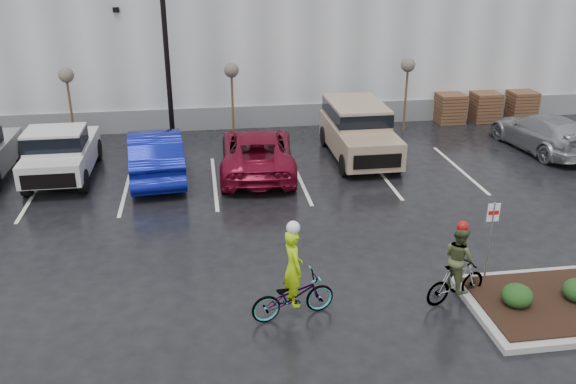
{
  "coord_description": "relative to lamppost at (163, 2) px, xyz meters",
  "views": [
    {
      "loc": [
        -2.86,
        -11.91,
        7.88
      ],
      "look_at": [
        -0.55,
        3.68,
        1.3
      ],
      "focal_mm": 38.0,
      "sensor_mm": 36.0,
      "label": 1
    }
  ],
  "objects": [
    {
      "name": "ground",
      "position": [
        4.0,
        -12.0,
        -5.69
      ],
      "size": [
        120.0,
        120.0,
        0.0
      ],
      "primitive_type": "plane",
      "color": "black",
      "rests_on": "ground"
    },
    {
      "name": "warehouse",
      "position": [
        4.0,
        9.99,
        -2.04
      ],
      "size": [
        60.5,
        15.5,
        7.2
      ],
      "color": "#B2B5B7",
      "rests_on": "ground"
    },
    {
      "name": "lamppost",
      "position": [
        0.0,
        0.0,
        0.0
      ],
      "size": [
        0.5,
        1.0,
        9.22
      ],
      "color": "black",
      "rests_on": "ground"
    },
    {
      "name": "sapling_west",
      "position": [
        -4.0,
        1.0,
        -2.96
      ],
      "size": [
        0.6,
        0.6,
        3.2
      ],
      "color": "#4E361F",
      "rests_on": "ground"
    },
    {
      "name": "sapling_mid",
      "position": [
        2.5,
        1.0,
        -2.96
      ],
      "size": [
        0.6,
        0.6,
        3.2
      ],
      "color": "#4E361F",
      "rests_on": "ground"
    },
    {
      "name": "sapling_east",
      "position": [
        10.0,
        1.0,
        -2.96
      ],
      "size": [
        0.6,
        0.6,
        3.2
      ],
      "color": "#4E361F",
      "rests_on": "ground"
    },
    {
      "name": "pallet_stack_a",
      "position": [
        12.5,
        2.0,
        -5.01
      ],
      "size": [
        1.2,
        1.2,
        1.35
      ],
      "primitive_type": "cube",
      "color": "#4E361F",
      "rests_on": "ground"
    },
    {
      "name": "pallet_stack_b",
      "position": [
        14.2,
        2.0,
        -5.01
      ],
      "size": [
        1.2,
        1.2,
        1.35
      ],
      "primitive_type": "cube",
      "color": "#4E361F",
      "rests_on": "ground"
    },
    {
      "name": "pallet_stack_c",
      "position": [
        16.0,
        2.0,
        -5.01
      ],
      "size": [
        1.2,
        1.2,
        1.35
      ],
      "primitive_type": "cube",
      "color": "#4E361F",
      "rests_on": "ground"
    },
    {
      "name": "shrub_a",
      "position": [
        8.0,
        -13.0,
        -5.27
      ],
      "size": [
        0.7,
        0.7,
        0.52
      ],
      "primitive_type": "ellipsoid",
      "color": "#113314",
      "rests_on": "curb_island"
    },
    {
      "name": "fire_lane_sign",
      "position": [
        7.8,
        -11.8,
        -4.28
      ],
      "size": [
        0.3,
        0.05,
        2.2
      ],
      "color": "gray",
      "rests_on": "ground"
    },
    {
      "name": "pickup_white",
      "position": [
        -3.76,
        -2.44,
        -4.71
      ],
      "size": [
        2.1,
        5.2,
        1.96
      ],
      "primitive_type": null,
      "color": "silver",
      "rests_on": "ground"
    },
    {
      "name": "car_blue",
      "position": [
        -0.51,
        -3.02,
        -4.83
      ],
      "size": [
        2.26,
        5.32,
        1.71
      ],
      "primitive_type": "imported",
      "rotation": [
        0.0,
        0.0,
        3.23
      ],
      "color": "navy",
      "rests_on": "ground"
    },
    {
      "name": "car_red",
      "position": [
        3.1,
        -3.13,
        -4.92
      ],
      "size": [
        2.97,
        5.72,
        1.54
      ],
      "primitive_type": "imported",
      "rotation": [
        0.0,
        0.0,
        3.06
      ],
      "color": "maroon",
      "rests_on": "ground"
    },
    {
      "name": "suv_tan",
      "position": [
        7.11,
        -2.23,
        -4.66
      ],
      "size": [
        2.2,
        5.1,
        2.06
      ],
      "primitive_type": null,
      "color": "tan",
      "rests_on": "ground"
    },
    {
      "name": "car_far_silver",
      "position": [
        14.59,
        -2.36,
        -4.95
      ],
      "size": [
        2.69,
        5.28,
        1.47
      ],
      "primitive_type": "imported",
      "rotation": [
        0.0,
        0.0,
        3.27
      ],
      "color": "#95999C",
      "rests_on": "ground"
    },
    {
      "name": "cyclist_hivis",
      "position": [
        2.95,
        -12.43,
        -4.96
      ],
      "size": [
        2.04,
        1.08,
        2.36
      ],
      "rotation": [
        0.0,
        0.0,
        1.79
      ],
      "color": "#3F3F44",
      "rests_on": "ground"
    },
    {
      "name": "cyclist_olive",
      "position": [
        6.8,
        -12.37,
        -4.92
      ],
      "size": [
        1.65,
        0.92,
        2.06
      ],
      "rotation": [
        0.0,
        0.0,
        1.87
      ],
      "color": "#3F3F44",
      "rests_on": "ground"
    }
  ]
}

